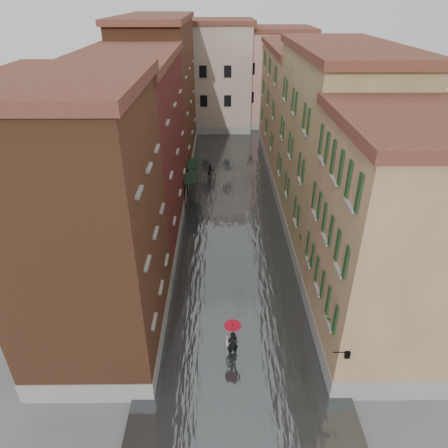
{
  "coord_description": "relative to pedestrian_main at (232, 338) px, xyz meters",
  "views": [
    {
      "loc": [
        -0.93,
        -17.74,
        16.09
      ],
      "look_at": [
        -0.72,
        5.0,
        3.0
      ],
      "focal_mm": 32.0,
      "sensor_mm": 36.0,
      "label": 1
    }
  ],
  "objects": [
    {
      "name": "ground",
      "position": [
        0.37,
        3.32,
        -1.22
      ],
      "size": [
        120.0,
        120.0,
        0.0
      ],
      "primitive_type": "plane",
      "color": "slate",
      "rests_on": "ground"
    },
    {
      "name": "building_right_far",
      "position": [
        7.37,
        27.32,
        4.53
      ],
      "size": [
        6.0,
        16.0,
        11.5
      ],
      "primitive_type": "cube",
      "color": "#986F4E",
      "rests_on": "ground"
    },
    {
      "name": "pedestrian_far",
      "position": [
        -1.57,
        22.72,
        -0.45
      ],
      "size": [
        0.88,
        0.77,
        1.54
      ],
      "primitive_type": "imported",
      "rotation": [
        0.0,
        0.0,
        0.28
      ],
      "color": "black",
      "rests_on": "ground"
    },
    {
      "name": "pedestrian_main",
      "position": [
        0.0,
        0.0,
        0.0
      ],
      "size": [
        0.87,
        0.87,
        2.06
      ],
      "color": "black",
      "rests_on": "ground"
    },
    {
      "name": "building_end_pink",
      "position": [
        6.37,
        43.32,
        4.78
      ],
      "size": [
        10.0,
        9.0,
        12.0
      ],
      "primitive_type": "cube",
      "color": "tan",
      "rests_on": "ground"
    },
    {
      "name": "building_end_cream",
      "position": [
        -2.63,
        41.32,
        5.28
      ],
      "size": [
        12.0,
        9.0,
        13.0
      ],
      "primitive_type": "cube",
      "color": "#BCAD95",
      "rests_on": "ground"
    },
    {
      "name": "building_right_mid",
      "position": [
        7.37,
        12.32,
        5.28
      ],
      "size": [
        6.0,
        14.0,
        13.0
      ],
      "primitive_type": "cube",
      "color": "tan",
      "rests_on": "ground"
    },
    {
      "name": "awning_far",
      "position": [
        -3.12,
        20.36,
        1.24
      ],
      "size": [
        1.09,
        2.73,
        2.8
      ],
      "color": "black",
      "rests_on": "ground"
    },
    {
      "name": "window_planters",
      "position": [
        4.49,
        3.0,
        2.29
      ],
      "size": [
        0.59,
        8.0,
        0.84
      ],
      "color": "#9E4C33",
      "rests_on": "ground"
    },
    {
      "name": "floodwater",
      "position": [
        0.37,
        16.32,
        -1.12
      ],
      "size": [
        10.0,
        60.0,
        0.2
      ],
      "primitive_type": "cube",
      "color": "#404447",
      "rests_on": "ground"
    },
    {
      "name": "wall_lantern",
      "position": [
        4.7,
        -2.68,
        1.79
      ],
      "size": [
        0.71,
        0.22,
        0.35
      ],
      "color": "black",
      "rests_on": "ground"
    },
    {
      "name": "building_right_near",
      "position": [
        7.37,
        1.32,
        4.53
      ],
      "size": [
        6.0,
        8.0,
        11.5
      ],
      "primitive_type": "cube",
      "color": "#986F4E",
      "rests_on": "ground"
    },
    {
      "name": "building_left_far",
      "position": [
        -6.63,
        27.32,
        5.78
      ],
      "size": [
        6.0,
        16.0,
        14.0
      ],
      "primitive_type": "cube",
      "color": "brown",
      "rests_on": "ground"
    },
    {
      "name": "building_left_near",
      "position": [
        -6.63,
        1.32,
        5.28
      ],
      "size": [
        6.0,
        8.0,
        13.0
      ],
      "primitive_type": "cube",
      "color": "brown",
      "rests_on": "ground"
    },
    {
      "name": "awning_near",
      "position": [
        -3.11,
        17.11,
        1.25
      ],
      "size": [
        1.09,
        2.84,
        2.8
      ],
      "color": "black",
      "rests_on": "ground"
    },
    {
      "name": "building_left_mid",
      "position": [
        -6.63,
        12.32,
        5.03
      ],
      "size": [
        6.0,
        14.0,
        12.5
      ],
      "primitive_type": "cube",
      "color": "#5B1E1C",
      "rests_on": "ground"
    }
  ]
}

